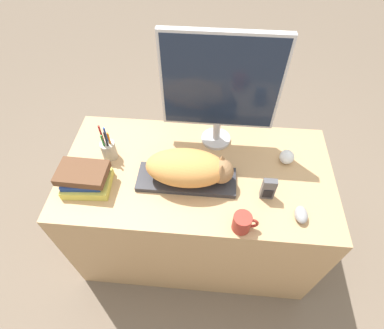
{
  "coord_description": "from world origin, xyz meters",
  "views": [
    {
      "loc": [
        0.05,
        -0.54,
        1.84
      ],
      "look_at": [
        -0.02,
        0.32,
        0.79
      ],
      "focal_mm": 28.0,
      "sensor_mm": 36.0,
      "label": 1
    }
  ],
  "objects": [
    {
      "name": "baseball",
      "position": [
        0.42,
        0.42,
        0.76
      ],
      "size": [
        0.07,
        0.07,
        0.07
      ],
      "color": "silver",
      "rests_on": "desk"
    },
    {
      "name": "desk",
      "position": [
        0.0,
        0.33,
        0.37
      ],
      "size": [
        1.28,
        0.66,
        0.73
      ],
      "color": "tan",
      "rests_on": "ground_plane"
    },
    {
      "name": "cat",
      "position": [
        -0.02,
        0.26,
        0.83
      ],
      "size": [
        0.38,
        0.19,
        0.15
      ],
      "color": "#D18C47",
      "rests_on": "keyboard"
    },
    {
      "name": "monitor",
      "position": [
        0.08,
        0.54,
        1.06
      ],
      "size": [
        0.52,
        0.15,
        0.58
      ],
      "color": "#B7B7BC",
      "rests_on": "desk"
    },
    {
      "name": "keyboard",
      "position": [
        -0.04,
        0.26,
        0.74
      ],
      "size": [
        0.45,
        0.16,
        0.02
      ],
      "color": "#2D2D33",
      "rests_on": "desk"
    },
    {
      "name": "pen_cup",
      "position": [
        -0.43,
        0.38,
        0.78
      ],
      "size": [
        0.07,
        0.07,
        0.2
      ],
      "color": "#B2A893",
      "rests_on": "desk"
    },
    {
      "name": "book_stack",
      "position": [
        -0.49,
        0.2,
        0.78
      ],
      "size": [
        0.22,
        0.18,
        0.11
      ],
      "color": "#CCC14C",
      "rests_on": "desk"
    },
    {
      "name": "computer_mouse",
      "position": [
        0.45,
        0.12,
        0.75
      ],
      "size": [
        0.05,
        0.08,
        0.04
      ],
      "color": "gray",
      "rests_on": "desk"
    },
    {
      "name": "phone",
      "position": [
        0.32,
        0.21,
        0.79
      ],
      "size": [
        0.06,
        0.03,
        0.12
      ],
      "color": "#4C4C51",
      "rests_on": "desk"
    },
    {
      "name": "ground_plane",
      "position": [
        0.0,
        0.0,
        0.0
      ],
      "size": [
        12.0,
        12.0,
        0.0
      ],
      "primitive_type": "plane",
      "color": "#6B5B4C"
    },
    {
      "name": "coffee_mug",
      "position": [
        0.2,
        0.05,
        0.77
      ],
      "size": [
        0.1,
        0.08,
        0.08
      ],
      "color": "#9E2D23",
      "rests_on": "desk"
    }
  ]
}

